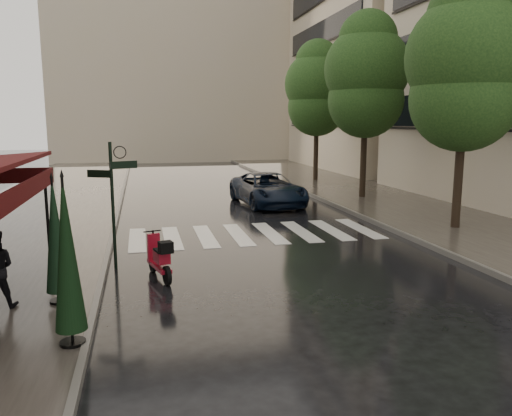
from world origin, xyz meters
name	(u,v)px	position (x,y,z in m)	size (l,w,h in m)	color
ground	(173,308)	(0.00, 0.00, 0.00)	(120.00, 120.00, 0.00)	black
sidewalk_near	(42,209)	(-4.50, 12.00, 0.06)	(6.00, 60.00, 0.12)	#38332D
sidewalk_far	(377,197)	(10.25, 12.00, 0.06)	(5.50, 60.00, 0.12)	#38332D
curb_near	(120,206)	(-1.45, 12.00, 0.07)	(0.12, 60.00, 0.16)	#595651
curb_far	(320,199)	(7.45, 12.00, 0.07)	(0.12, 60.00, 0.16)	#595651
crosswalk	(254,234)	(2.98, 6.00, 0.01)	(7.85, 3.20, 0.01)	silver
signpost	(113,195)	(-1.19, 3.00, 1.83)	(1.17, 0.29, 3.10)	black
haussmann_far	(373,43)	(16.50, 26.00, 9.25)	(8.00, 16.00, 18.50)	#BBAC8F
backdrop_building	(176,50)	(3.00, 38.00, 10.00)	(22.00, 6.00, 20.00)	#BBAC8F
tree_near	(466,65)	(9.60, 5.00, 5.32)	(3.80, 3.80, 7.99)	black
tree_mid	(366,76)	(9.50, 12.00, 5.59)	(3.80, 3.80, 8.34)	black
tree_far	(317,89)	(9.70, 19.00, 5.46)	(3.80, 3.80, 8.16)	black
scooter	(160,259)	(-0.16, 1.92, 0.48)	(0.64, 1.53, 1.02)	black
parked_car	(268,189)	(4.80, 11.43, 0.69)	(2.30, 5.00, 1.39)	black
parasol_front	(67,254)	(-1.65, -1.50, 1.57)	(0.48, 0.48, 2.70)	black
parasol_back	(55,235)	(-2.13, 0.50, 1.45)	(0.46, 0.46, 2.47)	black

